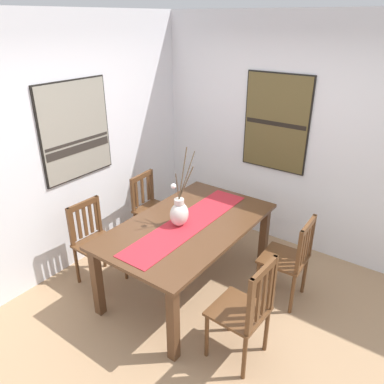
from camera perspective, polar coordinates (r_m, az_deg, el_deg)
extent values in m
cube|color=#A37F5B|center=(3.75, 2.29, -19.59)|extent=(6.40, 6.40, 0.03)
cube|color=silver|center=(4.19, -19.12, 6.08)|extent=(6.40, 0.12, 2.70)
cube|color=silver|center=(4.53, 15.96, 7.86)|extent=(0.12, 6.40, 2.70)
cube|color=#51331E|center=(3.72, -0.60, -5.02)|extent=(1.80, 1.07, 0.03)
cube|color=#51331E|center=(3.22, -2.89, -19.39)|extent=(0.08, 0.08, 0.73)
cube|color=#51331E|center=(4.34, 10.84, -6.67)|extent=(0.08, 0.08, 0.73)
cube|color=#51331E|center=(3.72, -14.19, -13.08)|extent=(0.08, 0.08, 0.73)
cube|color=#51331E|center=(4.72, 0.91, -3.37)|extent=(0.08, 0.08, 0.73)
cube|color=#B7232D|center=(3.71, -0.60, -4.75)|extent=(1.66, 0.36, 0.01)
ellipsoid|color=silver|center=(3.63, -1.95, -3.38)|extent=(0.20, 0.17, 0.24)
cylinder|color=silver|center=(3.57, -1.98, -1.47)|extent=(0.10, 0.10, 0.05)
cylinder|color=brown|center=(3.52, -0.91, 1.38)|extent=(0.14, 0.09, 0.31)
cylinder|color=brown|center=(3.52, -1.40, 2.84)|extent=(0.16, 0.02, 0.48)
cylinder|color=brown|center=(3.47, -2.24, 0.79)|extent=(0.08, 0.03, 0.29)
cylinder|color=brown|center=(3.54, -0.80, 2.56)|extent=(0.22, 0.04, 0.43)
sphere|color=white|center=(3.50, -2.83, 0.90)|extent=(0.05, 0.05, 0.05)
cube|color=brown|center=(4.08, -13.94, -7.74)|extent=(0.43, 0.43, 0.03)
cylinder|color=brown|center=(4.18, -10.09, -10.31)|extent=(0.04, 0.04, 0.45)
cylinder|color=brown|center=(4.00, -13.93, -12.54)|extent=(0.04, 0.04, 0.45)
cylinder|color=brown|center=(4.41, -13.31, -8.53)|extent=(0.04, 0.04, 0.45)
cylinder|color=brown|center=(4.25, -17.07, -10.52)|extent=(0.04, 0.04, 0.45)
cube|color=brown|center=(4.19, -14.01, -3.21)|extent=(0.04, 0.04, 0.43)
cube|color=brown|center=(4.01, -17.98, -5.08)|extent=(0.04, 0.04, 0.43)
cube|color=brown|center=(4.01, -16.25, -1.84)|extent=(0.38, 0.04, 0.06)
cube|color=brown|center=(4.18, -14.29, -3.53)|extent=(0.04, 0.02, 0.34)
cube|color=brown|center=(4.14, -15.10, -3.92)|extent=(0.04, 0.02, 0.34)
cube|color=brown|center=(4.10, -15.93, -4.31)|extent=(0.04, 0.02, 0.34)
cube|color=brown|center=(4.07, -16.77, -4.71)|extent=(0.04, 0.02, 0.34)
cube|color=brown|center=(4.03, -17.63, -5.12)|extent=(0.04, 0.02, 0.34)
cube|color=brown|center=(3.86, 13.73, -9.73)|extent=(0.44, 0.44, 0.03)
cylinder|color=brown|center=(3.91, 9.88, -13.11)|extent=(0.04, 0.04, 0.45)
cylinder|color=brown|center=(4.18, 11.96, -10.47)|extent=(0.04, 0.04, 0.45)
cylinder|color=brown|center=(3.82, 14.95, -14.72)|extent=(0.04, 0.04, 0.45)
cylinder|color=brown|center=(4.10, 16.69, -11.88)|extent=(0.04, 0.04, 0.45)
cube|color=brown|center=(3.54, 15.95, -8.87)|extent=(0.04, 0.04, 0.45)
cube|color=brown|center=(3.84, 17.70, -6.27)|extent=(0.04, 0.04, 0.45)
cube|color=brown|center=(3.59, 17.24, -4.91)|extent=(0.38, 0.05, 0.06)
cube|color=brown|center=(3.58, 16.07, -8.86)|extent=(0.04, 0.02, 0.36)
cube|color=brown|center=(3.64, 16.46, -8.28)|extent=(0.04, 0.02, 0.36)
cube|color=brown|center=(3.70, 16.83, -7.71)|extent=(0.04, 0.02, 0.36)
cube|color=brown|center=(3.76, 17.19, -7.17)|extent=(0.04, 0.02, 0.36)
cube|color=brown|center=(3.83, 17.54, -6.65)|extent=(0.04, 0.02, 0.36)
cube|color=brown|center=(3.21, 7.04, -17.46)|extent=(0.44, 0.44, 0.03)
cylinder|color=brown|center=(3.33, 2.25, -20.91)|extent=(0.04, 0.04, 0.45)
cylinder|color=brown|center=(3.55, 5.85, -17.53)|extent=(0.04, 0.04, 0.45)
cylinder|color=brown|center=(3.20, 7.94, -23.60)|extent=(0.04, 0.04, 0.45)
cylinder|color=brown|center=(3.43, 11.22, -19.82)|extent=(0.04, 0.04, 0.45)
cube|color=brown|center=(2.85, 8.74, -17.00)|extent=(0.04, 0.04, 0.51)
cube|color=brown|center=(3.10, 12.18, -13.28)|extent=(0.04, 0.04, 0.51)
cube|color=brown|center=(2.83, 10.90, -11.61)|extent=(0.38, 0.05, 0.06)
cube|color=brown|center=(2.88, 9.17, -16.74)|extent=(0.04, 0.02, 0.42)
cube|color=brown|center=(2.95, 10.08, -15.76)|extent=(0.04, 0.02, 0.42)
cube|color=brown|center=(3.01, 10.95, -14.82)|extent=(0.04, 0.02, 0.42)
cube|color=brown|center=(3.07, 11.77, -13.92)|extent=(0.04, 0.02, 0.42)
cube|color=brown|center=(4.65, -5.58, -2.70)|extent=(0.44, 0.44, 0.03)
cylinder|color=brown|center=(4.79, -2.44, -4.90)|extent=(0.04, 0.04, 0.45)
cylinder|color=brown|center=(4.55, -5.06, -6.80)|extent=(0.04, 0.04, 0.45)
cylinder|color=brown|center=(4.98, -5.84, -3.76)|extent=(0.04, 0.04, 0.45)
cylinder|color=brown|center=(4.75, -8.53, -5.50)|extent=(0.04, 0.04, 0.45)
cube|color=brown|center=(4.79, -6.17, 1.08)|extent=(0.04, 0.04, 0.42)
cube|color=brown|center=(4.54, -8.99, -0.48)|extent=(0.04, 0.04, 0.42)
cube|color=brown|center=(4.59, -7.67, 2.37)|extent=(0.38, 0.05, 0.06)
cube|color=brown|center=(4.75, -6.65, 0.65)|extent=(0.04, 0.02, 0.33)
cube|color=brown|center=(4.67, -7.53, 0.16)|extent=(0.04, 0.02, 0.33)
cube|color=brown|center=(4.59, -8.43, -0.35)|extent=(0.04, 0.02, 0.33)
cube|color=black|center=(4.17, -17.31, 8.92)|extent=(0.86, 0.04, 1.03)
cube|color=gray|center=(4.15, -17.12, 8.88)|extent=(0.83, 0.01, 1.00)
cube|color=#2D2823|center=(4.21, -16.75, 6.35)|extent=(0.80, 0.00, 0.08)
cube|color=#2D2823|center=(4.18, -16.88, 7.36)|extent=(0.80, 0.00, 0.03)
cube|color=black|center=(4.53, 12.67, 10.19)|extent=(0.04, 0.79, 1.13)
cube|color=brown|center=(4.51, 12.55, 10.14)|extent=(0.01, 0.76, 1.10)
cube|color=black|center=(4.50, 12.52, 10.07)|extent=(0.00, 0.73, 0.05)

